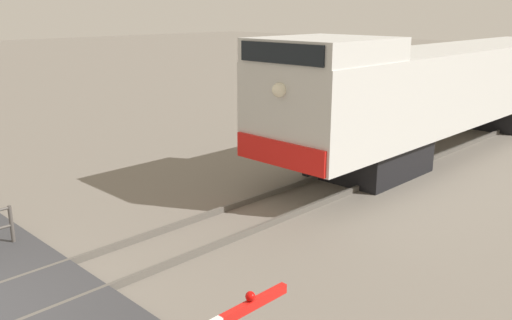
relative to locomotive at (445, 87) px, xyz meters
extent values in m
cube|color=black|center=(0.00, -4.65, -1.63)|extent=(2.58, 3.20, 1.05)
cube|color=black|center=(0.00, 5.23, -1.63)|extent=(2.58, 3.20, 1.05)
cube|color=silver|center=(0.00, 0.29, 0.13)|extent=(3.03, 17.95, 2.48)
cube|color=silver|center=(0.00, -7.01, 1.68)|extent=(2.97, 3.35, 0.60)
cube|color=black|center=(0.00, -8.72, 1.68)|extent=(2.58, 0.06, 0.48)
cube|color=red|center=(0.00, -8.73, -0.76)|extent=(2.88, 0.08, 0.64)
sphere|color=#F2EACC|center=(0.00, -8.74, 0.82)|extent=(0.36, 0.36, 0.36)
cube|color=red|center=(3.96, -13.57, -1.20)|extent=(0.10, 1.23, 0.14)
sphere|color=red|center=(3.96, -13.65, -1.06)|extent=(0.14, 0.14, 0.14)
cylinder|color=#4C4742|center=(-2.29, -14.42, -1.68)|extent=(0.08, 0.08, 0.95)
camera|label=1|loc=(8.57, -18.21, 2.69)|focal=37.72mm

